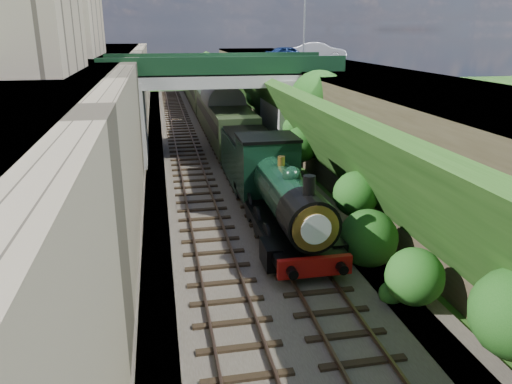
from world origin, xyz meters
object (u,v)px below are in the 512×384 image
object	(u,v)px
car_blue	(289,54)
lamppost	(305,21)
tender	(251,162)
road_bridge	(227,101)
tree	(320,102)
car_silver	(320,51)
locomotive	(282,197)

from	to	relation	value
car_blue	lamppost	bearing A→B (deg)	-93.36
car_blue	tender	world-z (taller)	car_blue
road_bridge	tree	bearing A→B (deg)	-48.95
lamppost	car_blue	size ratio (longest dim) A/B	1.51
road_bridge	car_silver	distance (m)	13.47
road_bridge	locomotive	world-z (taller)	road_bridge
lamppost	locomotive	size ratio (longest dim) A/B	0.59
road_bridge	lamppost	bearing A→B (deg)	41.52
tender	road_bridge	bearing A→B (deg)	91.87
lamppost	car_silver	world-z (taller)	lamppost
car_blue	locomotive	xyz separation A→B (m)	(-5.91, -21.76, -5.03)
tree	car_silver	world-z (taller)	car_silver
tree	locomotive	size ratio (longest dim) A/B	0.65
road_bridge	car_silver	xyz separation A→B (m)	(9.64, 8.93, 2.96)
road_bridge	lamppost	size ratio (longest dim) A/B	2.67
car_blue	tender	size ratio (longest dim) A/B	0.66
car_silver	road_bridge	bearing A→B (deg)	152.10
road_bridge	locomotive	distance (m)	15.37
road_bridge	car_blue	xyz separation A→B (m)	(6.16, 6.55, 2.85)
road_bridge	car_blue	distance (m)	9.43
car_silver	tree	bearing A→B (deg)	-178.41
lamppost	car_silver	bearing A→B (deg)	46.91
car_blue	locomotive	world-z (taller)	car_blue
car_blue	car_silver	xyz separation A→B (m)	(3.48, 2.38, 0.11)
lamppost	locomotive	bearing A→B (deg)	-108.37
car_blue	tender	distance (m)	16.44
lamppost	tender	xyz separation A→B (m)	(-7.26, -14.50, -7.95)
road_bridge	lamppost	distance (m)	11.44
locomotive	road_bridge	bearing A→B (deg)	90.96
tree	lamppost	bearing A→B (deg)	78.36
car_silver	tender	world-z (taller)	car_silver
tree	lamppost	distance (m)	13.55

